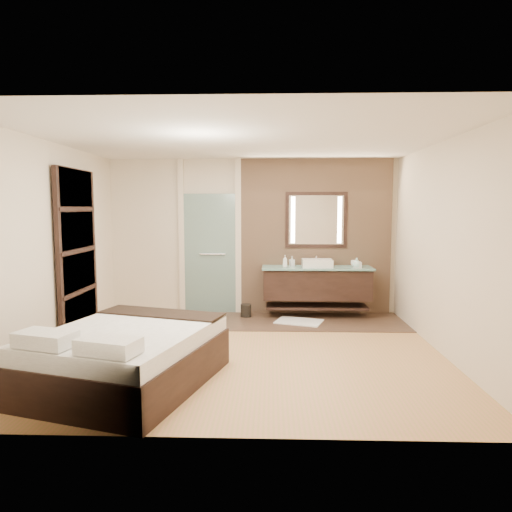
{
  "coord_description": "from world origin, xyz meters",
  "views": [
    {
      "loc": [
        0.32,
        -5.75,
        1.85
      ],
      "look_at": [
        0.11,
        0.6,
        1.18
      ],
      "focal_mm": 32.0,
      "sensor_mm": 36.0,
      "label": 1
    }
  ],
  "objects_px": {
    "vanity": "(317,283)",
    "waste_bin": "(246,311)",
    "bed": "(127,356)",
    "mirror_unit": "(316,220)"
  },
  "relations": [
    {
      "from": "vanity",
      "to": "waste_bin",
      "type": "relative_size",
      "value": 8.21
    },
    {
      "from": "vanity",
      "to": "bed",
      "type": "distance_m",
      "value": 3.84
    },
    {
      "from": "mirror_unit",
      "to": "bed",
      "type": "bearing_deg",
      "value": -124.59
    },
    {
      "from": "mirror_unit",
      "to": "waste_bin",
      "type": "distance_m",
      "value": 1.97
    },
    {
      "from": "bed",
      "to": "mirror_unit",
      "type": "bearing_deg",
      "value": 71.44
    },
    {
      "from": "vanity",
      "to": "mirror_unit",
      "type": "distance_m",
      "value": 1.1
    },
    {
      "from": "bed",
      "to": "waste_bin",
      "type": "xyz_separation_m",
      "value": [
        1.09,
        3.01,
        -0.19
      ]
    },
    {
      "from": "vanity",
      "to": "waste_bin",
      "type": "bearing_deg",
      "value": -176.76
    },
    {
      "from": "waste_bin",
      "to": "vanity",
      "type": "bearing_deg",
      "value": 3.24
    },
    {
      "from": "mirror_unit",
      "to": "bed",
      "type": "height_order",
      "value": "mirror_unit"
    }
  ]
}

